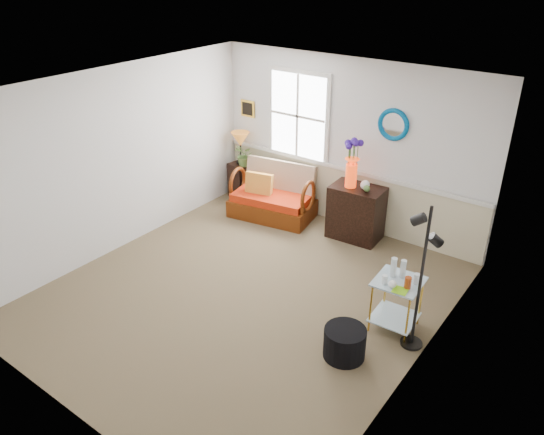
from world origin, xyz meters
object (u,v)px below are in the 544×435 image
Objects in this scene: cabinet at (356,213)px; floor_lamp at (421,280)px; loveseat at (272,192)px; side_table at (396,304)px; lamp_stand at (241,180)px; ottoman at (345,343)px.

floor_lamp is (1.71, -1.81, 0.44)m from cabinet.
loveseat is 3.21m from side_table.
loveseat reaches higher than lamp_stand.
side_table is 0.63m from floor_lamp.
cabinet is at bearing 130.54° from side_table.
lamp_stand reaches higher than ottoman.
ottoman is (-0.51, -0.61, -0.68)m from floor_lamp.
lamp_stand is 1.34× the size of ottoman.
ottoman is (1.20, -2.42, -0.24)m from cabinet.
cabinet is at bearing -2.78° from loveseat.
ottoman is (-0.22, -0.77, -0.15)m from side_table.
lamp_stand is at bearing 173.05° from cabinet.
ottoman is at bearing -106.17° from side_table.
floor_lamp is (3.14, -1.63, 0.42)m from loveseat.
lamp_stand is (-0.92, 0.32, -0.13)m from loveseat.
cabinet is at bearing -3.48° from lamp_stand.
floor_lamp is (4.06, -1.95, 0.55)m from lamp_stand.
cabinet reaches higher than ottoman.
side_table is at bearing 73.83° from ottoman.
cabinet is 2.71m from ottoman.
loveseat is 2.90× the size of ottoman.
side_table is at bearing -25.53° from lamp_stand.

